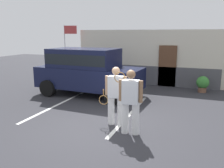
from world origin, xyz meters
TOP-DOWN VIEW (x-y plane):
  - ground_plane at (0.00, 0.00)m, footprint 40.00×40.00m
  - parking_stripe_0 at (-2.55, 1.50)m, footprint 0.12×4.40m
  - parking_stripe_1 at (0.37, 1.50)m, footprint 0.12×4.40m
  - house_frontage at (0.01, 6.55)m, footprint 8.22×0.40m
  - parked_suv at (-2.17, 3.33)m, footprint 4.69×2.36m
  - tennis_player_man at (0.23, 0.37)m, footprint 0.91×0.31m
  - tennis_player_woman at (0.83, -0.12)m, footprint 0.79×0.30m
  - potted_plant_by_porch at (2.64, 5.62)m, footprint 0.58×0.58m
  - flag_pole at (-4.75, 6.03)m, footprint 0.80×0.10m

SIDE VIEW (x-z plane):
  - ground_plane at x=0.00m, z-range 0.00..0.00m
  - parking_stripe_0 at x=-2.55m, z-range 0.00..0.01m
  - parking_stripe_1 at x=0.37m, z-range 0.00..0.01m
  - potted_plant_by_porch at x=2.64m, z-range 0.04..0.80m
  - tennis_player_man at x=0.23m, z-range 0.03..1.78m
  - tennis_player_woman at x=0.83m, z-range 0.04..1.80m
  - parked_suv at x=-2.17m, z-range 0.12..2.17m
  - house_frontage at x=0.01m, z-range -0.09..2.80m
  - flag_pole at x=-4.75m, z-range 0.60..3.78m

